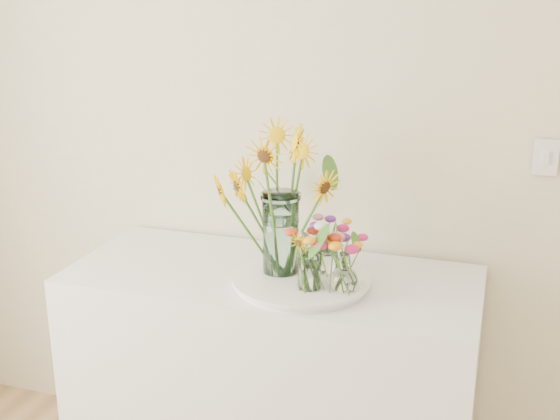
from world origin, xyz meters
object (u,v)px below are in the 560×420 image
at_px(mason_jar, 281,233).
at_px(small_vase_c, 327,258).
at_px(counter, 272,388).
at_px(small_vase_a, 310,270).
at_px(small_vase_b, 344,272).
at_px(tray, 301,282).

xyz_separation_m(mason_jar, small_vase_c, (0.15, 0.04, -0.08)).
relative_size(counter, mason_jar, 5.03).
height_order(mason_jar, small_vase_a, mason_jar).
distance_m(counter, small_vase_a, 0.58).
bearing_deg(small_vase_b, mason_jar, 160.62).
distance_m(small_vase_a, small_vase_b, 0.11).
relative_size(mason_jar, small_vase_c, 2.55).
bearing_deg(counter, small_vase_b, -24.01).
distance_m(tray, small_vase_c, 0.12).
distance_m(counter, small_vase_c, 0.56).
distance_m(tray, mason_jar, 0.17).
bearing_deg(tray, small_vase_a, -56.68).
relative_size(counter, tray, 3.27).
bearing_deg(small_vase_c, mason_jar, -163.84).
xyz_separation_m(mason_jar, small_vase_a, (0.13, -0.10, -0.07)).
xyz_separation_m(counter, small_vase_c, (0.19, 0.00, 0.53)).
height_order(mason_jar, small_vase_b, mason_jar).
bearing_deg(small_vase_c, counter, -179.67).
height_order(mason_jar, small_vase_c, mason_jar).
bearing_deg(small_vase_b, tray, 160.46).
relative_size(counter, small_vase_a, 10.90).
bearing_deg(small_vase_a, mason_jar, 141.33).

